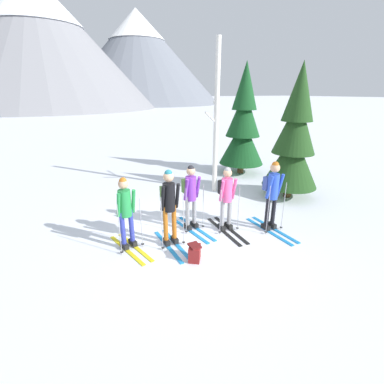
{
  "coord_description": "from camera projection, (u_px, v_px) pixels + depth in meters",
  "views": [
    {
      "loc": [
        -2.74,
        -5.54,
        3.47
      ],
      "look_at": [
        0.21,
        0.32,
        1.05
      ],
      "focal_mm": 25.44,
      "sensor_mm": 36.0,
      "label": 1
    }
  ],
  "objects": [
    {
      "name": "pine_tree_near",
      "position": [
        243.0,
        125.0,
        11.69
      ],
      "size": [
        1.93,
        1.93,
        4.67
      ],
      "color": "#51381E",
      "rests_on": "ground"
    },
    {
      "name": "mountain_ridge_distant",
      "position": [
        53.0,
        48.0,
        60.39
      ],
      "size": [
        92.88,
        65.97,
        25.46
      ],
      "color": "slate",
      "rests_on": "ground"
    },
    {
      "name": "pine_tree_mid",
      "position": [
        294.0,
        139.0,
        8.91
      ],
      "size": [
        1.81,
        1.81,
        4.38
      ],
      "color": "#51381E",
      "rests_on": "ground"
    },
    {
      "name": "skier_in_green",
      "position": [
        126.0,
        210.0,
        6.14
      ],
      "size": [
        0.67,
        1.61,
        1.73
      ],
      "color": "yellow",
      "rests_on": "ground"
    },
    {
      "name": "birch_tree_tall",
      "position": [
        216.0,
        120.0,
        9.28
      ],
      "size": [
        0.75,
        0.68,
        5.12
      ],
      "color": "silver",
      "rests_on": "ground"
    },
    {
      "name": "backpack_on_snow_front",
      "position": [
        195.0,
        253.0,
        5.91
      ],
      "size": [
        0.38,
        0.4,
        0.38
      ],
      "color": "maroon",
      "rests_on": "ground"
    },
    {
      "name": "skier_in_pink",
      "position": [
        226.0,
        195.0,
        6.99
      ],
      "size": [
        0.61,
        1.66,
        1.72
      ],
      "color": "black",
      "rests_on": "ground"
    },
    {
      "name": "ground_plane",
      "position": [
        190.0,
        235.0,
        7.0
      ],
      "size": [
        400.0,
        400.0,
        0.0
      ],
      "primitive_type": "plane",
      "color": "white"
    },
    {
      "name": "skier_in_black",
      "position": [
        169.0,
        203.0,
        6.26
      ],
      "size": [
        0.61,
        1.59,
        1.86
      ],
      "color": "#1E84D1",
      "rests_on": "ground"
    },
    {
      "name": "skier_in_purple",
      "position": [
        191.0,
        194.0,
        7.03
      ],
      "size": [
        0.61,
        1.68,
        1.76
      ],
      "color": "#1E84D1",
      "rests_on": "ground"
    },
    {
      "name": "skier_in_blue",
      "position": [
        272.0,
        192.0,
        6.97
      ],
      "size": [
        0.61,
        1.7,
        1.86
      ],
      "color": "#1E84D1",
      "rests_on": "ground"
    }
  ]
}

